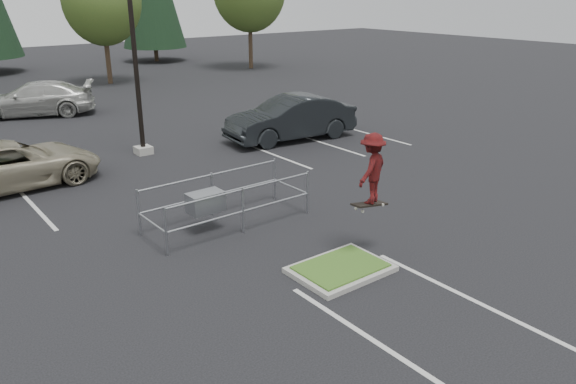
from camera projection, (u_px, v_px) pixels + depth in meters
ground at (341, 272)px, 12.97m from camera, size 120.00×120.00×0.00m
grass_median at (341, 269)px, 12.94m from camera, size 2.20×1.60×0.16m
stall_lines at (169, 209)px, 16.68m from camera, size 22.62×17.60×0.01m
light_pole at (133, 35)px, 20.63m from camera, size 0.70×0.60×10.12m
decid_c at (102, 3)px, 36.81m from camera, size 5.12×5.12×8.38m
cart_corral at (211, 201)px, 15.05m from camera, size 4.54×1.67×1.28m
skateboarder at (371, 169)px, 13.16m from camera, size 1.25×0.99×1.87m
car_l_tan at (12, 165)px, 18.22m from camera, size 5.69×2.87×1.54m
car_r_charc at (291, 118)px, 24.00m from camera, size 5.82×2.59×1.86m
car_far_silver at (37, 99)px, 28.60m from camera, size 6.32×4.50×1.70m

